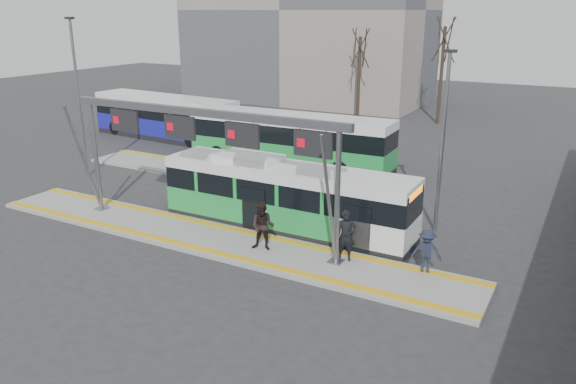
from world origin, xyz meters
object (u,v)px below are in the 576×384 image
(hero_bus, at_px, (286,197))
(passenger_b, at_px, (263,226))
(passenger_a, at_px, (346,236))
(gantry, at_px, (202,135))
(passenger_c, at_px, (427,251))

(hero_bus, relative_size, passenger_b, 5.83)
(passenger_b, bearing_deg, passenger_a, -3.19)
(gantry, distance_m, hero_bus, 4.48)
(gantry, height_order, passenger_a, gantry)
(gantry, relative_size, passenger_b, 6.81)
(gantry, relative_size, hero_bus, 1.17)
(passenger_c, bearing_deg, hero_bus, 152.54)
(gantry, bearing_deg, passenger_b, -4.89)
(gantry, height_order, hero_bus, gantry)
(gantry, height_order, passenger_b, gantry)
(gantry, distance_m, passenger_b, 4.32)
(gantry, xyz_separation_m, passenger_a, (6.06, 0.41, -3.19))
(passenger_b, relative_size, passenger_c, 1.19)
(passenger_a, height_order, passenger_c, passenger_a)
(hero_bus, relative_size, passenger_c, 6.92)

